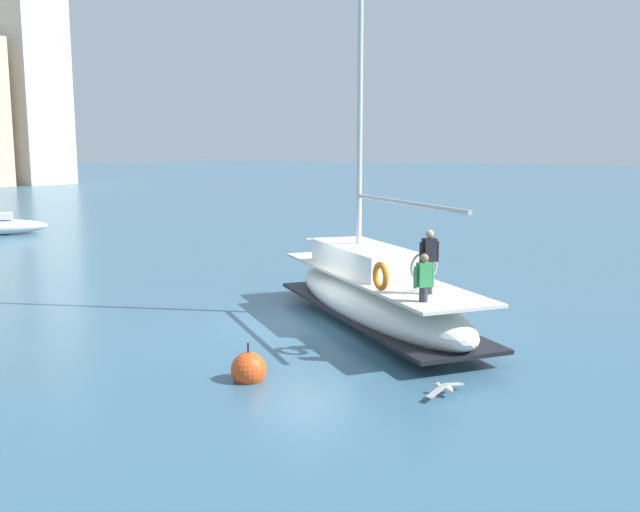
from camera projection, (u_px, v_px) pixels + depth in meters
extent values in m
plane|color=#38607A|center=(304.00, 326.00, 19.60)|extent=(400.00, 400.00, 0.00)
ellipsoid|color=white|center=(376.00, 301.00, 19.56)|extent=(6.97, 9.48, 1.40)
cube|color=black|center=(376.00, 312.00, 19.61)|extent=(6.89, 9.32, 0.10)
cube|color=beige|center=(376.00, 275.00, 19.44)|extent=(6.56, 8.97, 0.08)
cube|color=white|center=(365.00, 258.00, 20.05)|extent=(3.65, 4.57, 0.70)
cylinder|color=silver|center=(360.00, 77.00, 19.69)|extent=(0.16, 0.16, 10.99)
cylinder|color=#B7B7BC|center=(406.00, 203.00, 17.57)|extent=(3.05, 5.01, 0.12)
cylinder|color=silver|center=(319.00, 239.00, 23.43)|extent=(0.80, 0.51, 0.06)
torus|color=orange|center=(381.00, 276.00, 16.51)|extent=(0.48, 0.67, 0.70)
cylinder|color=#33333D|center=(429.00, 278.00, 16.73)|extent=(0.20, 0.20, 0.80)
cube|color=black|center=(429.00, 250.00, 16.62)|extent=(0.38, 0.34, 0.56)
sphere|color=tan|center=(430.00, 234.00, 16.56)|extent=(0.20, 0.20, 0.20)
cylinder|color=black|center=(421.00, 252.00, 16.55)|extent=(0.09, 0.09, 0.50)
cylinder|color=black|center=(437.00, 251.00, 16.71)|extent=(0.09, 0.09, 0.50)
cylinder|color=#33333D|center=(423.00, 294.00, 15.90)|extent=(0.20, 0.20, 0.35)
cube|color=#338C4C|center=(424.00, 275.00, 15.83)|extent=(0.38, 0.34, 0.56)
sphere|color=#9E7051|center=(424.00, 258.00, 15.77)|extent=(0.20, 0.20, 0.20)
cylinder|color=#338C4C|center=(415.00, 278.00, 15.76)|extent=(0.09, 0.09, 0.50)
cylinder|color=#338C4C|center=(432.00, 276.00, 15.92)|extent=(0.09, 0.09, 0.50)
torus|color=silver|center=(424.00, 267.00, 16.91)|extent=(0.68, 0.44, 0.76)
ellipsoid|color=silver|center=(445.00, 389.00, 14.01)|extent=(0.22, 0.38, 0.16)
sphere|color=silver|center=(438.00, 385.00, 14.14)|extent=(0.11, 0.11, 0.11)
cone|color=gold|center=(435.00, 385.00, 14.18)|extent=(0.05, 0.07, 0.04)
cube|color=#9E9993|center=(437.00, 391.00, 13.80)|extent=(0.59, 0.21, 0.15)
cube|color=#9E9993|center=(454.00, 384.00, 14.22)|extent=(0.59, 0.21, 0.15)
sphere|color=#EA4C19|center=(249.00, 370.00, 14.97)|extent=(0.77, 0.77, 0.77)
cylinder|color=black|center=(248.00, 356.00, 14.92)|extent=(0.04, 0.04, 0.60)
cube|color=beige|center=(19.00, 90.00, 97.82)|extent=(7.00, 15.95, 26.36)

